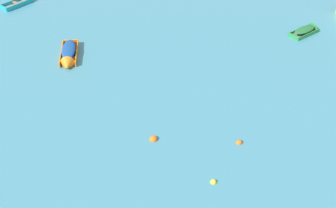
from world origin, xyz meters
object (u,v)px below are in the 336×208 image
Objects in this scene: mooring_buoy_trailing at (154,139)px; mooring_buoy_near_foreground at (213,182)px; rowboat_green_near_camera at (308,30)px; rowboat_orange_foreground_center at (68,56)px; mooring_buoy_outer_edge at (239,143)px; rowboat_turquoise_far_back at (25,0)px.

mooring_buoy_trailing is 4.43m from mooring_buoy_near_foreground.
mooring_buoy_trailing is at bearing -137.83° from rowboat_green_near_camera.
mooring_buoy_near_foreground is (8.48, -12.01, -0.31)m from rowboat_orange_foreground_center.
mooring_buoy_outer_edge is at bearing -41.79° from rowboat_orange_foreground_center.
mooring_buoy_trailing is at bearing 130.48° from mooring_buoy_near_foreground.
mooring_buoy_trailing is (5.61, -8.64, -0.31)m from rowboat_orange_foreground_center.
mooring_buoy_outer_edge is 3.33m from mooring_buoy_near_foreground.
rowboat_orange_foreground_center is 7.77× the size of mooring_buoy_trailing.
mooring_buoy_near_foreground is at bearing -124.01° from mooring_buoy_outer_edge.
rowboat_orange_foreground_center is 14.71m from mooring_buoy_near_foreground.
rowboat_green_near_camera is (18.13, 2.70, -0.09)m from rowboat_orange_foreground_center.
mooring_buoy_trailing is at bearing -57.00° from rowboat_orange_foreground_center.
mooring_buoy_outer_edge is at bearing 55.99° from mooring_buoy_near_foreground.
rowboat_turquoise_far_back is at bearing 121.57° from mooring_buoy_near_foreground.
rowboat_green_near_camera reaches higher than mooring_buoy_outer_edge.
rowboat_orange_foreground_center is at bearing -63.48° from rowboat_turquoise_far_back.
rowboat_green_near_camera is at bearing 8.47° from rowboat_orange_foreground_center.
rowboat_green_near_camera is 6.11× the size of mooring_buoy_trailing.
rowboat_turquoise_far_back is 0.78× the size of rowboat_orange_foreground_center.
rowboat_orange_foreground_center is (4.79, -9.59, 0.14)m from rowboat_turquoise_far_back.
rowboat_turquoise_far_back reaches higher than mooring_buoy_outer_edge.
rowboat_turquoise_far_back is 8.51× the size of mooring_buoy_near_foreground.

